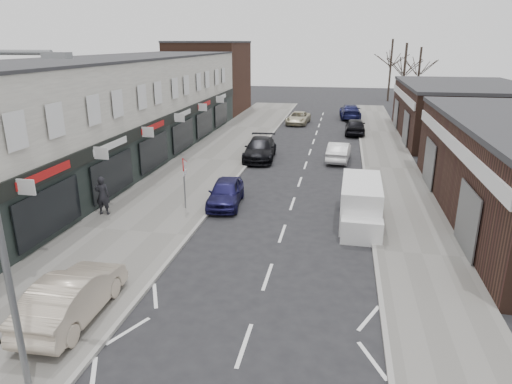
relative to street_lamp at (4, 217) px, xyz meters
The scene contains 19 objects.
pavement_left 23.36m from the street_lamp, 95.57° to the left, with size 5.50×64.00×0.12m, color slate.
pavement_right 25.42m from the street_lamp, 65.74° to the left, with size 3.50×64.00×0.12m, color slate.
shop_terrace_left 22.22m from the street_lamp, 113.85° to the left, with size 8.00×41.00×7.10m, color silver.
brick_block_far 46.68m from the street_lamp, 101.09° to the left, with size 8.00×10.00×8.00m, color #462A1E.
right_unit_far 38.81m from the street_lamp, 63.93° to the left, with size 10.00×16.00×4.50m, color #362018.
tree_far_a 50.85m from the street_lamp, 74.51° to the left, with size 3.60×3.60×8.00m, color #382D26, non-canonical shape.
tree_far_b 57.28m from the street_lamp, 73.70° to the left, with size 3.60×3.60×7.50m, color #382D26, non-canonical shape.
tree_far_c 62.35m from the street_lamp, 77.91° to the left, with size 3.60×3.60×8.50m, color #382D26, non-canonical shape.
street_lamp is the anchor object (origin of this frame).
warning_sign 13.04m from the street_lamp, 92.84° to the left, with size 0.12×0.80×2.70m.
white_van 15.48m from the street_lamp, 58.18° to the left, with size 1.87×5.08×1.97m.
sedan_on_pavement 4.90m from the street_lamp, 104.86° to the left, with size 1.53×4.38×1.44m, color #C0B09A.
pedestrian 12.55m from the street_lamp, 110.83° to the left, with size 0.70×0.46×1.91m, color black.
parked_car_left_a 14.55m from the street_lamp, 85.39° to the left, with size 1.61×4.00×1.36m, color #171544.
parked_car_left_b 24.25m from the street_lamp, 87.31° to the left, with size 2.12×5.21×1.51m, color black.
parked_car_left_c 39.58m from the street_lamp, 86.62° to the left, with size 2.06×4.47×1.24m, color #BDB597.
parked_car_right_a 25.68m from the street_lamp, 74.63° to the left, with size 1.43×4.10×1.35m, color silver.
parked_car_right_b 35.80m from the street_lamp, 76.97° to the left, with size 1.77×4.41×1.50m, color black.
parked_car_right_c 44.75m from the street_lamp, 80.16° to the left, with size 2.17×5.34×1.55m, color #151741.
Camera 1 is at (2.35, -8.56, 8.11)m, focal length 32.00 mm.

